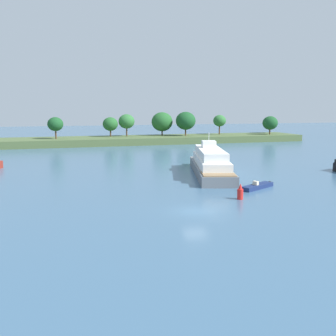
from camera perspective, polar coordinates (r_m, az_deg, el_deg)
name	(u,v)px	position (r m, az deg, el deg)	size (l,w,h in m)	color
ground_plane	(195,211)	(39.28, 4.19, -6.59)	(400.00, 400.00, 0.00)	#3D607F
treeline_island	(160,135)	(116.83, -1.25, 5.03)	(95.70, 15.38, 9.48)	#4C6038
small_motorboat	(257,186)	(51.45, 13.44, -2.72)	(5.78, 3.83, 1.05)	navy
white_riverboat	(210,163)	(61.01, 6.47, 0.72)	(10.75, 22.40, 6.61)	slate
channel_buoy_red	(240,192)	(44.89, 10.93, -3.68)	(0.70, 0.70, 1.90)	red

